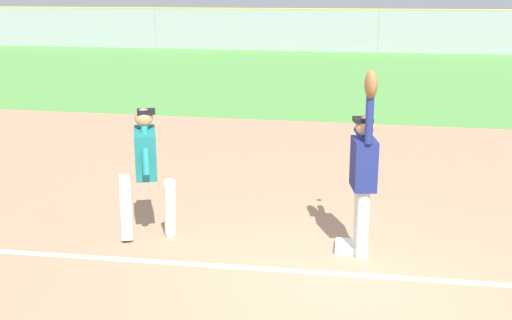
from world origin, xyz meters
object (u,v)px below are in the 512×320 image
at_px(fielder, 364,167).
at_px(parked_car_tan, 357,34).
at_px(first_base, 351,247).
at_px(parked_car_silver, 272,34).
at_px(baseball, 372,89).
at_px(runner, 146,165).
at_px(parked_car_white, 436,35).

relative_size(fielder, parked_car_tan, 0.50).
height_order(first_base, fielder, fielder).
relative_size(fielder, parked_car_silver, 0.50).
height_order(parked_car_silver, parked_car_tan, same).
distance_m(fielder, parked_car_silver, 29.65).
bearing_deg(parked_car_tan, fielder, -91.62).
bearing_deg(parked_car_tan, baseball, -91.50).
bearing_deg(parked_car_silver, runner, -78.94).
bearing_deg(first_base, baseball, 55.67).
xyz_separation_m(fielder, parked_car_silver, (-6.20, 28.99, -0.45)).
relative_size(fielder, baseball, 30.81).
distance_m(parked_car_tan, parked_car_white, 4.23).
bearing_deg(parked_car_silver, fielder, -73.74).
bearing_deg(baseball, parked_car_tan, 92.87).
height_order(first_base, parked_car_white, parked_car_white).
relative_size(runner, parked_car_white, 0.39).
xyz_separation_m(first_base, parked_car_white, (2.95, 29.06, 0.63)).
xyz_separation_m(first_base, fielder, (0.12, -0.14, 1.08)).
bearing_deg(parked_car_white, runner, -101.38).
bearing_deg(first_base, parked_car_silver, 101.91).
bearing_deg(first_base, parked_car_tan, 92.53).
height_order(fielder, parked_car_tan, fielder).
relative_size(parked_car_tan, parked_car_white, 1.02).
distance_m(runner, parked_car_tan, 29.19).
height_order(first_base, runner, runner).
bearing_deg(first_base, fielder, -50.01).
relative_size(first_base, parked_car_tan, 0.08).
bearing_deg(fielder, runner, -11.67).
xyz_separation_m(parked_car_silver, parked_car_tan, (4.80, 0.16, 0.00)).
bearing_deg(runner, first_base, -18.46).
height_order(fielder, parked_car_silver, fielder).
distance_m(first_base, baseball, 1.96).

